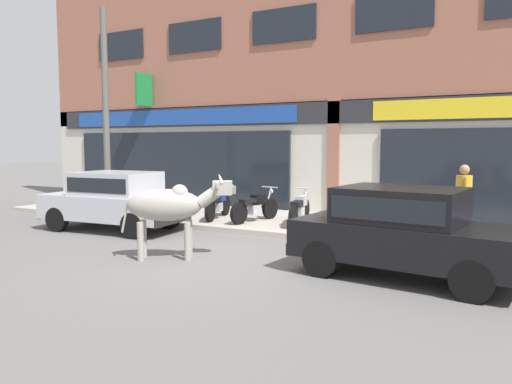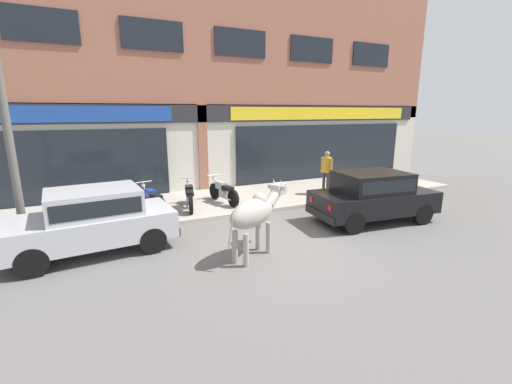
{
  "view_description": "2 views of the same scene",
  "coord_description": "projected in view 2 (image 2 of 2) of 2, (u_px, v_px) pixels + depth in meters",
  "views": [
    {
      "loc": [
        5.04,
        -7.86,
        2.16
      ],
      "look_at": [
        0.13,
        1.0,
        1.17
      ],
      "focal_mm": 35.0,
      "sensor_mm": 36.0,
      "label": 1
    },
    {
      "loc": [
        -3.84,
        -6.97,
        3.13
      ],
      "look_at": [
        -0.05,
        1.0,
        1.05
      ],
      "focal_mm": 24.0,
      "sensor_mm": 36.0,
      "label": 2
    }
  ],
  "objects": [
    {
      "name": "motorcycle_2",
      "position": [
        223.0,
        192.0,
        11.46
      ],
      "size": [
        0.57,
        1.8,
        0.88
      ],
      "color": "black",
      "rests_on": "sidewalk"
    },
    {
      "name": "motorcycle_0",
      "position": [
        153.0,
        200.0,
        10.31
      ],
      "size": [
        0.67,
        1.78,
        0.88
      ],
      "color": "black",
      "rests_on": "sidewalk"
    },
    {
      "name": "cow",
      "position": [
        255.0,
        213.0,
        7.36
      ],
      "size": [
        1.92,
        1.32,
        1.61
      ],
      "color": "#9E998E",
      "rests_on": "ground"
    },
    {
      "name": "motorcycle_1",
      "position": [
        189.0,
        196.0,
        10.82
      ],
      "size": [
        0.64,
        1.79,
        0.88
      ],
      "color": "black",
      "rests_on": "sidewalk"
    },
    {
      "name": "pedestrian",
      "position": [
        326.0,
        168.0,
        12.55
      ],
      "size": [
        0.32,
        0.48,
        1.6
      ],
      "color": "#2D2D33",
      "rests_on": "sidewalk"
    },
    {
      "name": "car_1",
      "position": [
        93.0,
        218.0,
        7.64
      ],
      "size": [
        3.71,
        1.9,
        1.46
      ],
      "color": "black",
      "rests_on": "ground"
    },
    {
      "name": "car_0",
      "position": [
        373.0,
        194.0,
        9.82
      ],
      "size": [
        3.72,
        1.94,
        1.46
      ],
      "color": "black",
      "rests_on": "ground"
    },
    {
      "name": "shop_building",
      "position": [
        198.0,
        74.0,
        12.82
      ],
      "size": [
        23.0,
        1.4,
        9.45
      ],
      "color": "#9E604C",
      "rests_on": "ground"
    },
    {
      "name": "ground_plane",
      "position": [
        275.0,
        241.0,
        8.45
      ],
      "size": [
        90.0,
        90.0,
        0.0
      ],
      "primitive_type": "plane",
      "color": "#605E5B"
    },
    {
      "name": "utility_pole",
      "position": [
        5.0,
        117.0,
        7.63
      ],
      "size": [
        0.18,
        0.18,
        5.77
      ],
      "primitive_type": "cylinder",
      "color": "#595651",
      "rests_on": "sidewalk"
    },
    {
      "name": "sidewalk",
      "position": [
        220.0,
        201.0,
        11.99
      ],
      "size": [
        19.0,
        3.7,
        0.13
      ],
      "primitive_type": "cube",
      "color": "#A8A093",
      "rests_on": "ground"
    }
  ]
}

